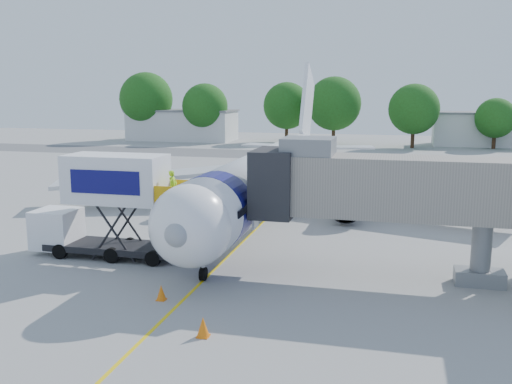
% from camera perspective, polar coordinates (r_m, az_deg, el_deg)
% --- Properties ---
extents(ground, '(160.00, 160.00, 0.00)m').
position_cam_1_polar(ground, '(35.94, -0.29, -4.01)').
color(ground, '#979795').
rests_on(ground, ground).
extents(guidance_line, '(0.15, 70.00, 0.01)m').
position_cam_1_polar(guidance_line, '(35.94, -0.29, -4.00)').
color(guidance_line, yellow).
rests_on(guidance_line, ground).
extents(taxiway_strip, '(120.00, 10.00, 0.01)m').
position_cam_1_polar(taxiway_strip, '(76.75, 7.48, 3.57)').
color(taxiway_strip, '#59595B').
rests_on(taxiway_strip, ground).
extents(aircraft, '(34.17, 37.73, 11.35)m').
position_cam_1_polar(aircraft, '(39.28, 1.19, 1.61)').
color(aircraft, white).
rests_on(aircraft, ground).
extents(jet_bridge, '(13.90, 3.20, 6.60)m').
position_cam_1_polar(jet_bridge, '(27.14, 12.52, 0.43)').
color(jet_bridge, gray).
rests_on(jet_bridge, ground).
extents(catering_hiloader, '(8.50, 2.44, 5.50)m').
position_cam_1_polar(catering_hiloader, '(31.20, -14.78, -1.36)').
color(catering_hiloader, black).
rests_on(catering_hiloader, ground).
extents(ground_tug, '(3.83, 2.31, 1.45)m').
position_cam_1_polar(ground_tug, '(21.08, -14.01, -12.68)').
color(ground_tug, white).
rests_on(ground_tug, ground).
extents(safety_cone_a, '(0.42, 0.42, 0.67)m').
position_cam_1_polar(safety_cone_a, '(24.95, -9.46, -9.91)').
color(safety_cone_a, orange).
rests_on(safety_cone_a, ground).
extents(safety_cone_b, '(0.47, 0.47, 0.75)m').
position_cam_1_polar(safety_cone_b, '(21.30, -5.31, -13.32)').
color(safety_cone_b, orange).
rests_on(safety_cone_b, ground).
extents(outbuilding_left, '(18.40, 8.40, 5.30)m').
position_cam_1_polar(outbuilding_left, '(100.83, -7.37, 6.68)').
color(outbuilding_left, silver).
rests_on(outbuilding_left, ground).
extents(outbuilding_right, '(16.40, 7.40, 5.30)m').
position_cam_1_polar(outbuilding_right, '(96.88, 22.03, 5.87)').
color(outbuilding_right, silver).
rests_on(outbuilding_right, ground).
extents(tree_a, '(9.19, 9.19, 11.71)m').
position_cam_1_polar(tree_a, '(101.86, -10.92, 9.12)').
color(tree_a, '#382314').
rests_on(tree_a, ground).
extents(tree_b, '(7.67, 7.67, 9.77)m').
position_cam_1_polar(tree_b, '(96.89, -5.13, 8.52)').
color(tree_b, '#382314').
rests_on(tree_b, ground).
extents(tree_c, '(7.83, 7.83, 9.98)m').
position_cam_1_polar(tree_c, '(96.37, 3.10, 8.61)').
color(tree_c, '#382314').
rests_on(tree_c, ground).
extents(tree_d, '(8.47, 8.47, 10.80)m').
position_cam_1_polar(tree_d, '(91.56, 7.82, 8.75)').
color(tree_d, '#382314').
rests_on(tree_d, ground).
extents(tree_e, '(7.56, 7.56, 9.64)m').
position_cam_1_polar(tree_e, '(89.48, 15.52, 7.99)').
color(tree_e, '#382314').
rests_on(tree_e, ground).
extents(tree_f, '(5.92, 5.92, 7.55)m').
position_cam_1_polar(tree_f, '(92.25, 22.84, 6.83)').
color(tree_f, '#382314').
rests_on(tree_f, ground).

